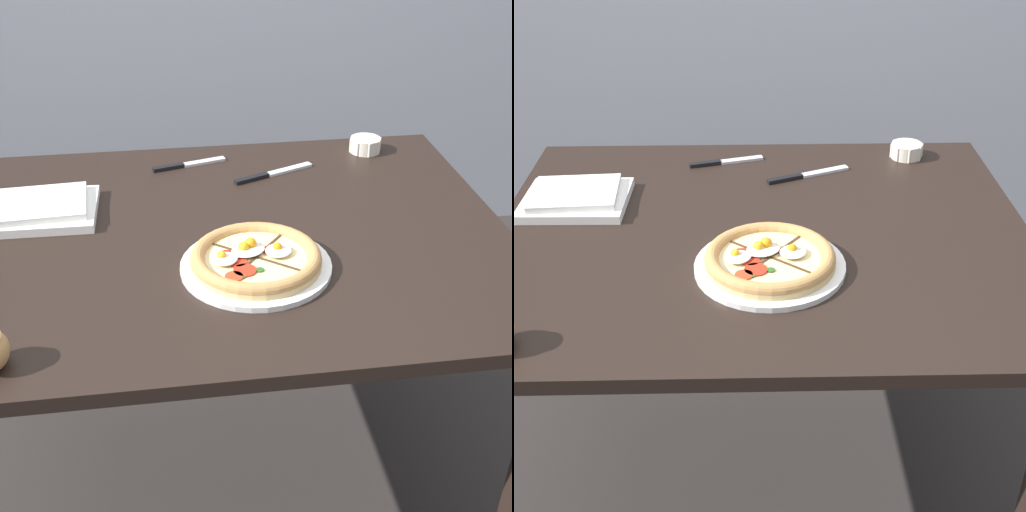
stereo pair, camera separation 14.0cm
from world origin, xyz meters
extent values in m
plane|color=#2D2826|center=(0.00, 0.00, 0.00)|extent=(12.00, 12.00, 0.00)
cube|color=black|center=(0.00, 0.00, 0.74)|extent=(1.17, 0.96, 0.03)
cube|color=black|center=(-0.53, 0.43, 0.36)|extent=(0.06, 0.06, 0.73)
cube|color=black|center=(0.53, 0.43, 0.36)|extent=(0.06, 0.06, 0.73)
cylinder|color=white|center=(0.01, -0.16, 0.76)|extent=(0.30, 0.30, 0.01)
cylinder|color=#DBB775|center=(0.01, -0.16, 0.77)|extent=(0.26, 0.26, 0.01)
cylinder|color=beige|center=(0.01, -0.16, 0.78)|extent=(0.21, 0.21, 0.00)
torus|color=tan|center=(0.01, -0.16, 0.78)|extent=(0.26, 0.26, 0.03)
cube|color=#472D19|center=(-0.02, -0.20, 0.78)|extent=(0.07, 0.09, 0.00)
cube|color=#472D19|center=(0.05, -0.19, 0.78)|extent=(0.09, 0.07, 0.00)
cube|color=#472D19|center=(0.05, -0.11, 0.78)|extent=(0.07, 0.09, 0.00)
cube|color=#472D19|center=(-0.03, -0.12, 0.78)|extent=(0.09, 0.07, 0.00)
cylinder|color=red|center=(-0.02, -0.17, 0.78)|extent=(0.04, 0.04, 0.00)
cylinder|color=red|center=(-0.04, -0.22, 0.78)|extent=(0.03, 0.03, 0.00)
cylinder|color=red|center=(-0.04, -0.15, 0.78)|extent=(0.04, 0.04, 0.00)
cylinder|color=red|center=(-0.02, -0.20, 0.78)|extent=(0.04, 0.04, 0.00)
cylinder|color=red|center=(0.05, -0.14, 0.78)|extent=(0.04, 0.04, 0.00)
ellipsoid|color=white|center=(-0.01, -0.14, 0.79)|extent=(0.06, 0.06, 0.01)
sphere|color=#F4AD1E|center=(-0.01, -0.14, 0.80)|extent=(0.02, 0.02, 0.02)
ellipsoid|color=white|center=(0.00, -0.14, 0.79)|extent=(0.09, 0.09, 0.01)
sphere|color=orange|center=(0.01, -0.13, 0.80)|extent=(0.02, 0.02, 0.02)
ellipsoid|color=white|center=(-0.05, -0.17, 0.79)|extent=(0.07, 0.07, 0.01)
sphere|color=#F4AD1E|center=(-0.06, -0.16, 0.80)|extent=(0.02, 0.02, 0.02)
ellipsoid|color=white|center=(0.06, -0.15, 0.79)|extent=(0.08, 0.08, 0.01)
sphere|color=orange|center=(0.06, -0.15, 0.80)|extent=(0.02, 0.02, 0.02)
cylinder|color=#2D5B1E|center=(0.01, -0.21, 0.78)|extent=(0.02, 0.02, 0.00)
cylinder|color=#386B23|center=(0.01, -0.15, 0.78)|extent=(0.01, 0.01, 0.00)
cylinder|color=#2D5B1E|center=(-0.02, -0.14, 0.78)|extent=(0.02, 0.02, 0.00)
cylinder|color=#2D5B1E|center=(0.01, -0.10, 0.78)|extent=(0.01, 0.01, 0.00)
cylinder|color=#386B23|center=(0.02, -0.14, 0.78)|extent=(0.01, 0.01, 0.00)
cylinder|color=#2D5B1E|center=(-0.02, -0.22, 0.78)|extent=(0.02, 0.02, 0.00)
cylinder|color=silver|center=(0.39, 0.39, 0.77)|extent=(0.08, 0.08, 0.04)
cylinder|color=beige|center=(0.39, 0.39, 0.78)|extent=(0.06, 0.06, 0.02)
cylinder|color=silver|center=(0.43, 0.39, 0.77)|extent=(0.01, 0.01, 0.04)
cylinder|color=silver|center=(0.42, 0.41, 0.77)|extent=(0.01, 0.01, 0.04)
cylinder|color=silver|center=(0.39, 0.43, 0.77)|extent=(0.01, 0.01, 0.04)
cylinder|color=silver|center=(0.36, 0.41, 0.77)|extent=(0.01, 0.01, 0.04)
cylinder|color=silver|center=(0.35, 0.39, 0.77)|extent=(0.01, 0.01, 0.04)
cylinder|color=silver|center=(0.36, 0.36, 0.77)|extent=(0.01, 0.01, 0.04)
cylinder|color=silver|center=(0.39, 0.35, 0.77)|extent=(0.01, 0.01, 0.04)
cylinder|color=silver|center=(0.42, 0.36, 0.77)|extent=(0.01, 0.01, 0.04)
cube|color=silver|center=(-0.43, 0.14, 0.77)|extent=(0.24, 0.21, 0.02)
cube|color=silver|center=(-0.43, 0.14, 0.78)|extent=(0.21, 0.18, 0.02)
cube|color=silver|center=(-0.05, 0.37, 0.76)|extent=(0.11, 0.05, 0.01)
cube|color=black|center=(-0.14, 0.34, 0.76)|extent=(0.08, 0.04, 0.01)
cube|color=silver|center=(0.16, 0.29, 0.76)|extent=(0.13, 0.07, 0.01)
cube|color=black|center=(0.06, 0.25, 0.76)|extent=(0.09, 0.05, 0.01)
camera|label=1|loc=(-0.16, -1.34, 1.52)|focal=50.00mm
camera|label=2|loc=(-0.02, -1.35, 1.52)|focal=50.00mm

